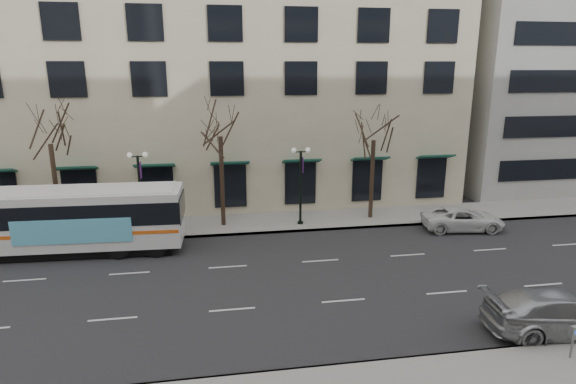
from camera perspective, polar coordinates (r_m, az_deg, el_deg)
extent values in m
plane|color=black|center=(23.73, -6.91, -11.03)|extent=(160.00, 160.00, 0.00)
cube|color=gray|center=(32.53, 1.20, -3.44)|extent=(80.00, 4.00, 0.15)
cube|color=#C4B496|center=(42.38, -11.61, 16.94)|extent=(40.00, 20.00, 24.00)
cylinder|color=black|center=(32.43, -25.75, 0.12)|extent=(0.28, 0.28, 5.74)
cylinder|color=black|center=(31.03, -7.82, 1.09)|extent=(0.28, 0.28, 5.95)
cylinder|color=black|center=(32.86, 9.90, 1.34)|extent=(0.28, 0.28, 5.46)
cylinder|color=black|center=(30.87, -17.06, -0.43)|extent=(0.16, 0.16, 5.00)
cylinder|color=black|center=(31.55, -16.74, -4.55)|extent=(0.36, 0.36, 0.30)
cube|color=black|center=(30.34, -17.42, 4.03)|extent=(0.90, 0.06, 0.06)
sphere|color=silver|center=(30.39, -18.27, 4.17)|extent=(0.32, 0.32, 0.32)
sphere|color=silver|center=(30.26, -16.59, 4.26)|extent=(0.32, 0.32, 0.32)
cube|color=#521D6D|center=(30.49, -17.07, 2.48)|extent=(0.04, 0.45, 1.00)
cylinder|color=black|center=(31.08, 1.50, 0.34)|extent=(0.16, 0.16, 5.00)
cylinder|color=black|center=(31.76, 1.47, -3.76)|extent=(0.36, 0.36, 0.30)
cube|color=black|center=(30.55, 1.53, 4.79)|extent=(0.90, 0.06, 0.06)
sphere|color=silver|center=(30.45, 0.69, 4.95)|extent=(0.32, 0.32, 0.32)
sphere|color=silver|center=(30.62, 2.36, 5.00)|extent=(0.32, 0.32, 0.32)
cube|color=#521D6D|center=(30.73, 1.74, 3.24)|extent=(0.04, 0.45, 1.00)
cube|color=white|center=(29.63, -25.56, -2.82)|extent=(13.58, 3.47, 3.09)
cube|color=black|center=(30.16, -25.18, -5.97)|extent=(12.49, 3.07, 0.51)
cube|color=black|center=(29.39, -25.04, -1.92)|extent=(13.04, 3.49, 1.23)
cube|color=orange|center=(29.78, -25.44, -3.80)|extent=(13.45, 3.50, 0.20)
cube|color=#5DBEE1|center=(28.02, -24.24, -4.31)|extent=(6.17, 0.32, 1.35)
cube|color=white|center=(29.22, -25.90, 0.13)|extent=(12.89, 3.15, 0.09)
cylinder|color=black|center=(28.00, -19.45, -6.40)|extent=(1.13, 0.36, 1.12)
cylinder|color=black|center=(30.37, -18.45, -4.64)|extent=(1.13, 0.36, 1.12)
cylinder|color=black|center=(27.62, -15.34, -6.35)|extent=(1.13, 0.36, 1.12)
cylinder|color=black|center=(30.02, -14.66, -4.57)|extent=(1.13, 0.36, 1.12)
imported|color=#A6A9AE|center=(22.32, 29.54, -12.32)|extent=(6.16, 2.99, 1.73)
imported|color=silver|center=(32.87, 20.01, -3.01)|extent=(5.41, 3.04, 1.43)
cylinder|color=gray|center=(20.69, 30.57, -15.52)|extent=(0.08, 0.08, 0.87)
cube|color=gray|center=(20.42, 30.79, -14.11)|extent=(0.27, 0.18, 0.48)
cube|color=blue|center=(20.33, 30.97, -14.05)|extent=(0.14, 0.02, 0.17)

